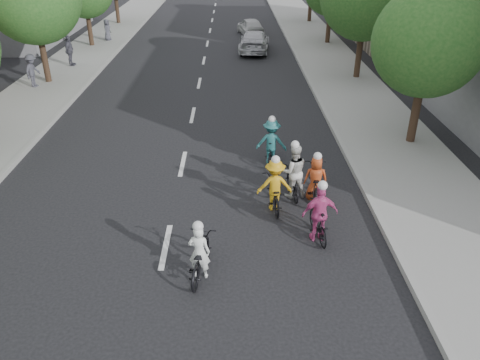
{
  "coord_description": "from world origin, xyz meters",
  "views": [
    {
      "loc": [
        1.82,
        -10.19,
        7.5
      ],
      "look_at": [
        2.02,
        1.86,
        1.0
      ],
      "focal_mm": 35.0,
      "sensor_mm": 36.0,
      "label": 1
    }
  ],
  "objects_px": {
    "cyclist_0": "(319,218)",
    "spectator_2": "(107,30)",
    "cyclist_1": "(315,182)",
    "cyclist_3": "(274,189)",
    "spectator_0": "(32,71)",
    "cyclist_2": "(200,256)",
    "cyclist_4": "(293,176)",
    "cyclist_5": "(271,145)",
    "follow_car_lead": "(254,41)",
    "follow_car_trail": "(250,26)",
    "spectator_1": "(70,51)"
  },
  "relations": [
    {
      "from": "cyclist_5",
      "to": "cyclist_1",
      "type": "bearing_deg",
      "value": 125.77
    },
    {
      "from": "cyclist_4",
      "to": "spectator_1",
      "type": "relative_size",
      "value": 1.07
    },
    {
      "from": "cyclist_2",
      "to": "spectator_1",
      "type": "relative_size",
      "value": 1.09
    },
    {
      "from": "cyclist_1",
      "to": "follow_car_lead",
      "type": "xyz_separation_m",
      "value": [
        -1.01,
        19.95,
        0.12
      ]
    },
    {
      "from": "cyclist_0",
      "to": "follow_car_lead",
      "type": "bearing_deg",
      "value": -95.27
    },
    {
      "from": "cyclist_5",
      "to": "spectator_1",
      "type": "bearing_deg",
      "value": -39.76
    },
    {
      "from": "spectator_0",
      "to": "spectator_2",
      "type": "height_order",
      "value": "spectator_0"
    },
    {
      "from": "cyclist_0",
      "to": "spectator_1",
      "type": "distance_m",
      "value": 21.67
    },
    {
      "from": "cyclist_0",
      "to": "cyclist_4",
      "type": "xyz_separation_m",
      "value": [
        -0.43,
        2.38,
        0.02
      ]
    },
    {
      "from": "cyclist_4",
      "to": "follow_car_lead",
      "type": "distance_m",
      "value": 19.76
    },
    {
      "from": "follow_car_trail",
      "to": "spectator_1",
      "type": "xyz_separation_m",
      "value": [
        -11.22,
        -9.86,
        0.38
      ]
    },
    {
      "from": "cyclist_0",
      "to": "spectator_0",
      "type": "height_order",
      "value": "spectator_0"
    },
    {
      "from": "spectator_0",
      "to": "cyclist_3",
      "type": "bearing_deg",
      "value": -126.64
    },
    {
      "from": "cyclist_0",
      "to": "spectator_2",
      "type": "height_order",
      "value": "cyclist_0"
    },
    {
      "from": "cyclist_0",
      "to": "cyclist_1",
      "type": "height_order",
      "value": "cyclist_0"
    },
    {
      "from": "spectator_0",
      "to": "spectator_2",
      "type": "relative_size",
      "value": 1.13
    },
    {
      "from": "cyclist_2",
      "to": "spectator_0",
      "type": "xyz_separation_m",
      "value": [
        -9.56,
        15.15,
        0.46
      ]
    },
    {
      "from": "follow_car_trail",
      "to": "cyclist_1",
      "type": "bearing_deg",
      "value": 81.13
    },
    {
      "from": "cyclist_5",
      "to": "spectator_2",
      "type": "height_order",
      "value": "cyclist_5"
    },
    {
      "from": "cyclist_4",
      "to": "follow_car_trail",
      "type": "height_order",
      "value": "cyclist_4"
    },
    {
      "from": "cyclist_2",
      "to": "cyclist_4",
      "type": "xyz_separation_m",
      "value": [
        2.7,
        3.82,
        0.14
      ]
    },
    {
      "from": "cyclist_3",
      "to": "follow_car_trail",
      "type": "xyz_separation_m",
      "value": [
        0.24,
        26.24,
        0.01
      ]
    },
    {
      "from": "cyclist_3",
      "to": "spectator_1",
      "type": "distance_m",
      "value": 19.73
    },
    {
      "from": "cyclist_0",
      "to": "spectator_1",
      "type": "bearing_deg",
      "value": -63.47
    },
    {
      "from": "cyclist_2",
      "to": "follow_car_trail",
      "type": "relative_size",
      "value": 0.5
    },
    {
      "from": "cyclist_4",
      "to": "cyclist_5",
      "type": "relative_size",
      "value": 1.04
    },
    {
      "from": "spectator_0",
      "to": "spectator_2",
      "type": "distance_m",
      "value": 11.69
    },
    {
      "from": "cyclist_0",
      "to": "cyclist_5",
      "type": "bearing_deg",
      "value": -85.92
    },
    {
      "from": "cyclist_0",
      "to": "spectator_0",
      "type": "distance_m",
      "value": 18.67
    },
    {
      "from": "cyclist_3",
      "to": "spectator_2",
      "type": "distance_m",
      "value": 25.92
    },
    {
      "from": "cyclist_1",
      "to": "spectator_0",
      "type": "distance_m",
      "value": 17.31
    },
    {
      "from": "cyclist_5",
      "to": "cyclist_3",
      "type": "bearing_deg",
      "value": 97.86
    },
    {
      "from": "cyclist_2",
      "to": "follow_car_trail",
      "type": "height_order",
      "value": "cyclist_2"
    },
    {
      "from": "spectator_1",
      "to": "cyclist_2",
      "type": "bearing_deg",
      "value": -151.55
    },
    {
      "from": "cyclist_2",
      "to": "spectator_1",
      "type": "xyz_separation_m",
      "value": [
        -8.93,
        19.45,
        0.5
      ]
    },
    {
      "from": "cyclist_3",
      "to": "spectator_1",
      "type": "height_order",
      "value": "spectator_1"
    },
    {
      "from": "cyclist_2",
      "to": "spectator_2",
      "type": "xyz_separation_m",
      "value": [
        -8.41,
        26.78,
        0.36
      ]
    },
    {
      "from": "cyclist_1",
      "to": "cyclist_2",
      "type": "xyz_separation_m",
      "value": [
        -3.36,
        -3.63,
        -0.04
      ]
    },
    {
      "from": "cyclist_3",
      "to": "spectator_0",
      "type": "xyz_separation_m",
      "value": [
        -11.6,
        12.09,
        0.35
      ]
    },
    {
      "from": "cyclist_5",
      "to": "follow_car_trail",
      "type": "height_order",
      "value": "cyclist_5"
    },
    {
      "from": "follow_car_trail",
      "to": "follow_car_lead",
      "type": "bearing_deg",
      "value": 79.31
    },
    {
      "from": "cyclist_1",
      "to": "cyclist_4",
      "type": "xyz_separation_m",
      "value": [
        -0.67,
        0.19,
        0.1
      ]
    },
    {
      "from": "cyclist_1",
      "to": "follow_car_trail",
      "type": "bearing_deg",
      "value": -80.95
    },
    {
      "from": "cyclist_5",
      "to": "follow_car_lead",
      "type": "height_order",
      "value": "cyclist_5"
    },
    {
      "from": "follow_car_lead",
      "to": "spectator_0",
      "type": "bearing_deg",
      "value": 40.82
    },
    {
      "from": "cyclist_1",
      "to": "cyclist_3",
      "type": "bearing_deg",
      "value": 30.03
    },
    {
      "from": "spectator_0",
      "to": "spectator_1",
      "type": "relative_size",
      "value": 0.95
    },
    {
      "from": "cyclist_2",
      "to": "follow_car_lead",
      "type": "xyz_separation_m",
      "value": [
        2.35,
        23.58,
        0.16
      ]
    },
    {
      "from": "cyclist_3",
      "to": "cyclist_5",
      "type": "bearing_deg",
      "value": -95.68
    },
    {
      "from": "cyclist_5",
      "to": "spectator_0",
      "type": "xyz_separation_m",
      "value": [
        -11.74,
        9.04,
        0.28
      ]
    }
  ]
}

